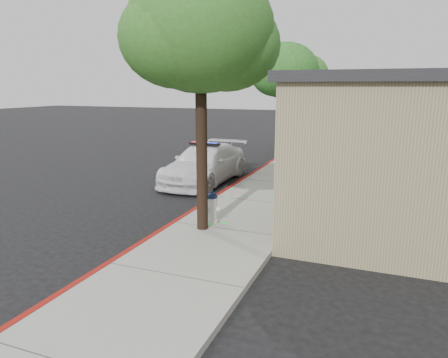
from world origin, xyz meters
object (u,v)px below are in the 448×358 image
street_tree_near (201,36)px  street_tree_mid (286,74)px  police_car (205,164)px  fire_hydrant (212,207)px  street_tree_far (303,78)px  clapboard_building (418,131)px

street_tree_near → street_tree_mid: street_tree_near is taller
police_car → street_tree_mid: (2.38, 3.97, 3.71)m
street_tree_mid → police_car: bearing=-121.0°
police_car → fire_hydrant: size_ratio=6.07×
street_tree_mid → fire_hydrant: bearing=-89.2°
street_tree_near → street_tree_far: size_ratio=1.19×
street_tree_far → clapboard_building: bearing=-43.8°
police_car → fire_hydrant: police_car is taller
police_car → street_tree_far: bearing=77.8°
street_tree_far → street_tree_near: bearing=-88.8°
police_car → fire_hydrant: bearing=-62.8°
police_car → fire_hydrant: (2.51, -5.13, -0.18)m
fire_hydrant → street_tree_mid: bearing=82.3°
fire_hydrant → clapboard_building: bearing=48.3°
clapboard_building → street_tree_far: 8.55m
street_tree_near → street_tree_mid: bearing=90.7°
clapboard_building → fire_hydrant: bearing=-123.2°
street_tree_mid → street_tree_far: street_tree_mid is taller
police_car → street_tree_mid: bearing=60.2°
fire_hydrant → street_tree_far: 14.81m
police_car → street_tree_near: street_tree_near is taller
clapboard_building → street_tree_near: bearing=-121.5°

